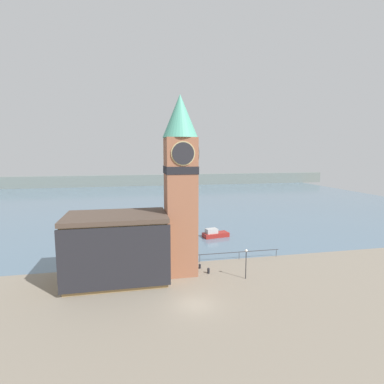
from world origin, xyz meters
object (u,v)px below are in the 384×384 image
at_px(pier_building, 117,248).
at_px(boat_near, 215,234).
at_px(mooring_bollard_far, 200,266).
at_px(clock_tower, 181,181).
at_px(mooring_bollard_near, 208,270).
at_px(lamp_post, 246,258).

height_order(pier_building, boat_near, pier_building).
distance_m(pier_building, boat_near, 22.59).
relative_size(pier_building, mooring_bollard_far, 18.80).
bearing_deg(mooring_bollard_far, pier_building, -171.90).
height_order(pier_building, mooring_bollard_far, pier_building).
xyz_separation_m(clock_tower, mooring_bollard_near, (3.31, -1.03, -11.17)).
bearing_deg(lamp_post, clock_tower, 154.66).
bearing_deg(lamp_post, pier_building, 169.61).
relative_size(mooring_bollard_far, lamp_post, 0.17).
height_order(mooring_bollard_near, lamp_post, lamp_post).
xyz_separation_m(mooring_bollard_near, mooring_bollard_far, (-0.70, 1.80, -0.06)).
distance_m(mooring_bollard_near, lamp_post, 5.12).
bearing_deg(clock_tower, lamp_post, -25.34).
bearing_deg(clock_tower, mooring_bollard_near, -17.26).
height_order(clock_tower, mooring_bollard_near, clock_tower).
height_order(clock_tower, pier_building, clock_tower).
bearing_deg(mooring_bollard_near, clock_tower, 162.74).
bearing_deg(lamp_post, mooring_bollard_far, 137.89).
bearing_deg(lamp_post, mooring_bollard_near, 148.63).
relative_size(boat_near, lamp_post, 1.34).
xyz_separation_m(pier_building, boat_near, (16.27, 15.31, -3.38)).
distance_m(clock_tower, boat_near, 20.19).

